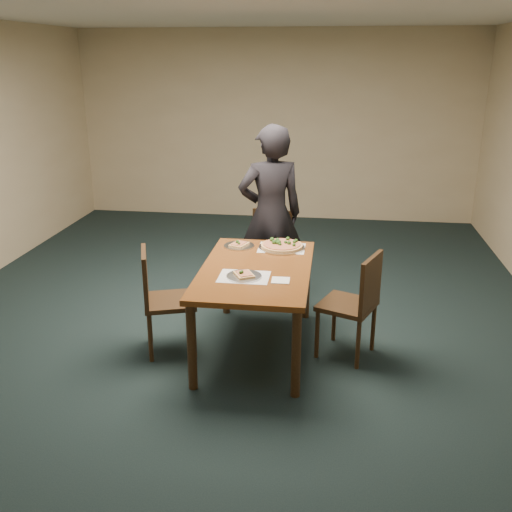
# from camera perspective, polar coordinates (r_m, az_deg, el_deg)

# --- Properties ---
(ground) EXTENTS (8.00, 8.00, 0.00)m
(ground) POSITION_cam_1_polar(r_m,az_deg,el_deg) (5.35, -2.65, -7.31)
(ground) COLOR black
(ground) RESTS_ON ground
(room_shell) EXTENTS (8.00, 8.00, 8.00)m
(room_shell) POSITION_cam_1_polar(r_m,az_deg,el_deg) (4.83, -2.97, 11.47)
(room_shell) COLOR #C7B18A
(room_shell) RESTS_ON ground
(dining_table) EXTENTS (0.90, 1.50, 0.75)m
(dining_table) POSITION_cam_1_polar(r_m,az_deg,el_deg) (4.74, 0.00, -2.19)
(dining_table) COLOR #5B2E12
(dining_table) RESTS_ON ground
(chair_far) EXTENTS (0.49, 0.49, 0.91)m
(chair_far) POSITION_cam_1_polar(r_m,az_deg,el_deg) (5.88, 1.33, 0.66)
(chair_far) COLOR black
(chair_far) RESTS_ON ground
(chair_left) EXTENTS (0.53, 0.53, 0.91)m
(chair_left) POSITION_cam_1_polar(r_m,az_deg,el_deg) (4.84, -9.57, -3.86)
(chair_left) COLOR black
(chair_left) RESTS_ON ground
(chair_right) EXTENTS (0.55, 0.55, 0.91)m
(chair_right) POSITION_cam_1_polar(r_m,az_deg,el_deg) (4.75, 10.00, -4.34)
(chair_right) COLOR black
(chair_right) RESTS_ON ground
(diner) EXTENTS (0.76, 0.63, 1.80)m
(diner) POSITION_cam_1_polar(r_m,az_deg,el_deg) (5.72, 1.46, 4.12)
(diner) COLOR black
(diner) RESTS_ON ground
(placemat_main) EXTENTS (0.42, 0.32, 0.00)m
(placemat_main) POSITION_cam_1_polar(r_m,az_deg,el_deg) (5.19, 2.59, 0.81)
(placemat_main) COLOR white
(placemat_main) RESTS_ON dining_table
(placemat_near) EXTENTS (0.40, 0.30, 0.00)m
(placemat_near) POSITION_cam_1_polar(r_m,az_deg,el_deg) (4.51, -1.21, -2.09)
(placemat_near) COLOR white
(placemat_near) RESTS_ON dining_table
(pizza_pan) EXTENTS (0.42, 0.42, 0.08)m
(pizza_pan) POSITION_cam_1_polar(r_m,az_deg,el_deg) (5.19, 2.59, 1.05)
(pizza_pan) COLOR silver
(pizza_pan) RESTS_ON dining_table
(slice_plate_near) EXTENTS (0.28, 0.28, 0.05)m
(slice_plate_near) POSITION_cam_1_polar(r_m,az_deg,el_deg) (4.51, -1.22, -1.94)
(slice_plate_near) COLOR silver
(slice_plate_near) RESTS_ON dining_table
(slice_plate_far) EXTENTS (0.28, 0.28, 0.06)m
(slice_plate_far) POSITION_cam_1_polar(r_m,az_deg,el_deg) (5.23, -1.71, 1.10)
(slice_plate_far) COLOR silver
(slice_plate_far) RESTS_ON dining_table
(napkin) EXTENTS (0.14, 0.14, 0.01)m
(napkin) POSITION_cam_1_polar(r_m,az_deg,el_deg) (4.44, 2.48, -2.45)
(napkin) COLOR white
(napkin) RESTS_ON dining_table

